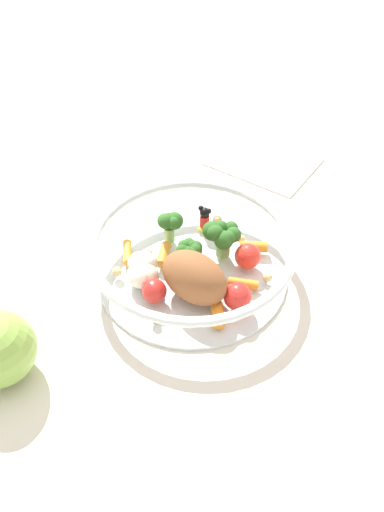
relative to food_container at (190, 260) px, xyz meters
name	(u,v)px	position (x,y,z in m)	size (l,w,h in m)	color
ground_plane	(195,283)	(-0.01, 0.01, -0.03)	(2.40, 2.40, 0.00)	silver
food_container	(190,260)	(0.00, 0.00, 0.00)	(0.23, 0.23, 0.06)	white
folded_napkin	(263,160)	(0.00, -0.26, -0.03)	(0.14, 0.11, 0.01)	white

